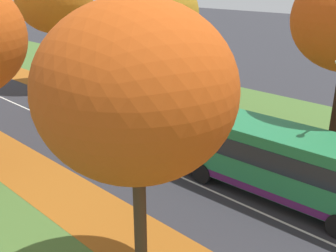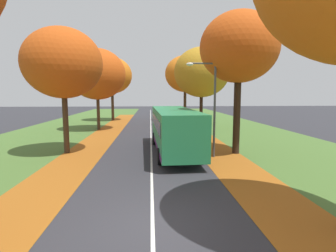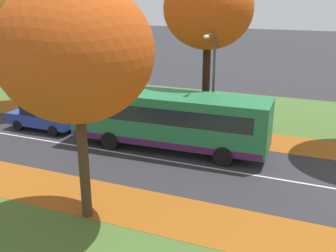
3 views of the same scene
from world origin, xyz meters
name	(u,v)px [view 3 (image 3 of 3)]	position (x,y,z in m)	size (l,w,h in m)	color
leaf_litter_left	(35,185)	(-4.60, 14.00, 0.01)	(2.80, 60.00, 0.00)	#9E5619
grass_verge_right	(92,98)	(9.20, 20.00, 0.00)	(12.00, 90.00, 0.01)	#476B2D
leaf_litter_right	(133,123)	(4.60, 14.00, 0.01)	(2.80, 60.00, 0.00)	#9E5619
road_centre_line	(6,134)	(0.00, 20.00, 0.00)	(0.12, 80.00, 0.01)	silver
tree_left_near	(75,52)	(-5.81, 10.53, 6.05)	(5.18, 5.18, 8.39)	#422D1E
tree_right_near	(208,9)	(5.76, 9.58, 7.02)	(5.11, 5.11, 9.36)	black
tree_right_mid	(34,15)	(5.75, 21.96, 6.45)	(6.20, 6.20, 9.26)	black
streetlamp_right	(212,75)	(3.67, 8.62, 3.74)	(1.89, 0.28, 6.00)	#47474C
bus	(169,118)	(1.57, 10.28, 1.70)	(2.92, 10.48, 2.98)	#237A47
car_blue_lead	(43,116)	(1.60, 18.54, 0.81)	(1.80, 4.21, 1.62)	#233D9E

